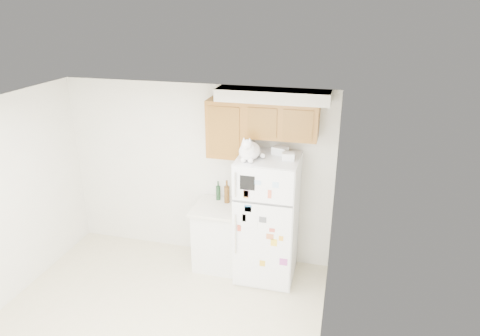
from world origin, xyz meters
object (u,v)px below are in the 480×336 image
(cat, at_px, (249,150))
(storage_box_back, at_px, (280,151))
(storage_box_front, at_px, (288,156))
(base_counter, at_px, (219,235))
(bottle_amber, at_px, (227,192))
(refrigerator, at_px, (267,219))
(bottle_green, at_px, (218,190))

(cat, relative_size, storage_box_back, 2.55)
(cat, height_order, storage_box_front, cat)
(base_counter, relative_size, bottle_amber, 2.84)
(refrigerator, height_order, bottle_green, refrigerator)
(bottle_amber, bearing_deg, cat, -41.88)
(refrigerator, distance_m, bottle_green, 0.81)
(storage_box_back, distance_m, bottle_green, 1.11)
(cat, distance_m, storage_box_back, 0.44)
(refrigerator, xyz_separation_m, cat, (-0.21, -0.14, 0.97))
(base_counter, bearing_deg, bottle_green, 105.29)
(refrigerator, relative_size, bottle_green, 6.20)
(refrigerator, xyz_separation_m, storage_box_back, (0.12, 0.15, 0.90))
(refrigerator, distance_m, bottle_amber, 0.68)
(bottle_amber, bearing_deg, bottle_green, 158.15)
(refrigerator, bearing_deg, storage_box_back, 51.25)
(bottle_green, bearing_deg, bottle_amber, -21.85)
(refrigerator, bearing_deg, bottle_green, 160.39)
(storage_box_front, bearing_deg, refrigerator, 167.83)
(base_counter, xyz_separation_m, storage_box_front, (0.93, -0.10, 1.28))
(base_counter, distance_m, bottle_amber, 0.64)
(cat, xyz_separation_m, storage_box_back, (0.33, 0.28, -0.07))
(base_counter, distance_m, storage_box_front, 1.59)
(storage_box_back, bearing_deg, storage_box_front, -35.14)
(bottle_green, bearing_deg, base_counter, -74.71)
(bottle_green, bearing_deg, refrigerator, -19.61)
(bottle_green, bearing_deg, cat, -37.39)
(base_counter, distance_m, cat, 1.45)
(storage_box_front, xyz_separation_m, bottle_amber, (-0.85, 0.23, -0.66))
(cat, height_order, bottle_amber, cat)
(bottle_green, bearing_deg, storage_box_front, -16.31)
(storage_box_back, bearing_deg, cat, -121.64)
(bottle_green, distance_m, bottle_amber, 0.15)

